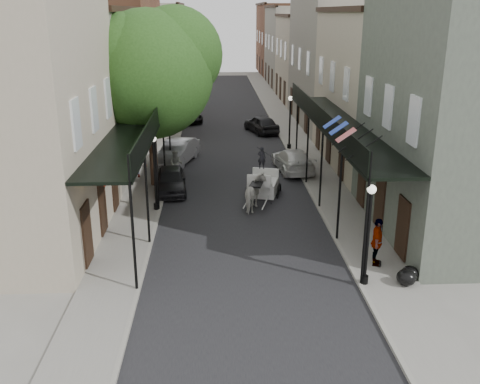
{
  "coord_description": "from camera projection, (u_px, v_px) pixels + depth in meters",
  "views": [
    {
      "loc": [
        -1.16,
        -18.88,
        9.36
      ],
      "look_at": [
        -0.07,
        4.04,
        1.6
      ],
      "focal_mm": 40.0,
      "sensor_mm": 36.0,
      "label": 1
    }
  ],
  "objects": [
    {
      "name": "car_right_near",
      "position": [
        293.0,
        160.0,
        32.88
      ],
      "size": [
        2.41,
        4.9,
        1.37
      ],
      "primitive_type": "imported",
      "rotation": [
        0.0,
        0.0,
        3.25
      ],
      "color": "silver",
      "rests_on": "ground"
    },
    {
      "name": "tree_far",
      "position": [
        174.0,
        59.0,
        41.73
      ],
      "size": [
        6.45,
        6.0,
        8.61
      ],
      "color": "#382619",
      "rests_on": "sidewalk_left"
    },
    {
      "name": "ground",
      "position": [
        247.0,
        264.0,
        20.92
      ],
      "size": [
        140.0,
        140.0,
        0.0
      ],
      "primitive_type": "plane",
      "color": "gray",
      "rests_on": "ground"
    },
    {
      "name": "trash_bags",
      "position": [
        408.0,
        276.0,
        19.13
      ],
      "size": [
        0.95,
        1.1,
        0.59
      ],
      "color": "black",
      "rests_on": "sidewalk_right"
    },
    {
      "name": "carriage",
      "position": [
        264.0,
        174.0,
        28.73
      ],
      "size": [
        2.11,
        2.76,
        2.83
      ],
      "rotation": [
        0.0,
        0.0,
        -0.25
      ],
      "color": "black",
      "rests_on": "ground"
    },
    {
      "name": "car_right_far",
      "position": [
        261.0,
        124.0,
        43.31
      ],
      "size": [
        2.93,
        4.57,
        1.45
      ],
      "primitive_type": "imported",
      "rotation": [
        0.0,
        0.0,
        3.45
      ],
      "color": "black",
      "rests_on": "ground"
    },
    {
      "name": "lamppost_left",
      "position": [
        155.0,
        171.0,
        25.75
      ],
      "size": [
        0.32,
        0.32,
        3.71
      ],
      "color": "black",
      "rests_on": "sidewalk_left"
    },
    {
      "name": "building_row_left",
      "position": [
        130.0,
        61.0,
        47.23
      ],
      "size": [
        5.0,
        80.0,
        10.5
      ],
      "primitive_type": "cube",
      "color": "tan",
      "rests_on": "ground"
    },
    {
      "name": "sidewalk_left",
      "position": [
        163.0,
        144.0,
        39.6
      ],
      "size": [
        2.2,
        90.0,
        0.12
      ],
      "primitive_type": "cube",
      "color": "gray",
      "rests_on": "ground"
    },
    {
      "name": "gallery_left",
      "position": [
        141.0,
        127.0,
        26.01
      ],
      "size": [
        2.2,
        18.05,
        4.88
      ],
      "color": "black",
      "rests_on": "sidewalk_left"
    },
    {
      "name": "tree_near",
      "position": [
        157.0,
        69.0,
        28.28
      ],
      "size": [
        7.31,
        6.8,
        9.63
      ],
      "color": "#382619",
      "rests_on": "sidewalk_left"
    },
    {
      "name": "sidewalk_right",
      "position": [
        297.0,
        142.0,
        40.05
      ],
      "size": [
        2.2,
        90.0,
        0.12
      ],
      "primitive_type": "cube",
      "color": "gray",
      "rests_on": "ground"
    },
    {
      "name": "building_row_right",
      "position": [
        323.0,
        60.0,
        48.01
      ],
      "size": [
        5.0,
        80.0,
        10.5
      ],
      "primitive_type": "cube",
      "color": "gray",
      "rests_on": "ground"
    },
    {
      "name": "gallery_right",
      "position": [
        335.0,
        125.0,
        26.44
      ],
      "size": [
        2.2,
        18.05,
        4.88
      ],
      "color": "black",
      "rests_on": "sidewalk_right"
    },
    {
      "name": "pedestrian_sidewalk_right",
      "position": [
        377.0,
        242.0,
        20.27
      ],
      "size": [
        0.78,
        1.2,
        1.89
      ],
      "primitive_type": "imported",
      "rotation": [
        0.0,
        0.0,
        1.25
      ],
      "color": "gray",
      "rests_on": "sidewalk_right"
    },
    {
      "name": "pedestrian_walking",
      "position": [
        176.0,
        164.0,
        31.61
      ],
      "size": [
        0.85,
        0.69,
        1.64
      ],
      "primitive_type": "imported",
      "rotation": [
        0.0,
        0.0,
        -0.09
      ],
      "color": "#A5A79D",
      "rests_on": "ground"
    },
    {
      "name": "car_left_mid",
      "position": [
        178.0,
        152.0,
        34.6
      ],
      "size": [
        2.79,
        4.9,
        1.53
      ],
      "primitive_type": "imported",
      "rotation": [
        0.0,
        0.0,
        -0.27
      ],
      "color": "#9F9FA4",
      "rests_on": "ground"
    },
    {
      "name": "horse",
      "position": [
        256.0,
        194.0,
        26.36
      ],
      "size": [
        1.38,
        2.17,
        1.69
      ],
      "primitive_type": "imported",
      "rotation": [
        0.0,
        0.0,
        2.89
      ],
      "color": "beige",
      "rests_on": "ground"
    },
    {
      "name": "road",
      "position": [
        231.0,
        144.0,
        39.84
      ],
      "size": [
        8.0,
        90.0,
        0.01
      ],
      "primitive_type": "cube",
      "color": "black",
      "rests_on": "ground"
    },
    {
      "name": "lamppost_right_near",
      "position": [
        368.0,
        234.0,
        18.55
      ],
      "size": [
        0.32,
        0.32,
        3.71
      ],
      "color": "black",
      "rests_on": "sidewalk_right"
    },
    {
      "name": "car_left_near",
      "position": [
        171.0,
        180.0,
        29.05
      ],
      "size": [
        1.91,
        4.1,
        1.36
      ],
      "primitive_type": "imported",
      "rotation": [
        0.0,
        0.0,
        0.08
      ],
      "color": "black",
      "rests_on": "ground"
    },
    {
      "name": "car_left_far",
      "position": [
        187.0,
        115.0,
        47.62
      ],
      "size": [
        3.16,
        4.71,
        1.2
      ],
      "primitive_type": "imported",
      "rotation": [
        0.0,
        0.0,
        0.3
      ],
      "color": "black",
      "rests_on": "ground"
    },
    {
      "name": "pedestrian_sidewalk_left",
      "position": [
        136.0,
        161.0,
        31.15
      ],
      "size": [
        1.32,
        0.86,
        1.93
      ],
      "primitive_type": "imported",
      "rotation": [
        0.0,
        0.0,
        3.27
      ],
      "color": "gray",
      "rests_on": "sidewalk_left"
    },
    {
      "name": "lamppost_right_far",
      "position": [
        290.0,
        121.0,
        37.48
      ],
      "size": [
        0.32,
        0.32,
        3.71
      ],
      "color": "black",
      "rests_on": "sidewalk_right"
    }
  ]
}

